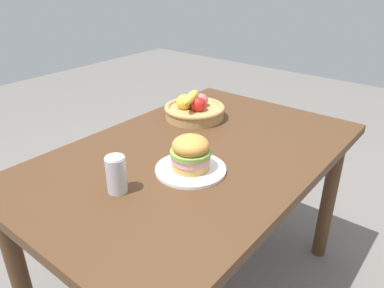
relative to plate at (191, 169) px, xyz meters
name	(u,v)px	position (x,y,z in m)	size (l,w,h in m)	color
ground_plane	(195,288)	(0.13, 0.08, -0.76)	(8.00, 8.00, 0.00)	slate
dining_table	(195,173)	(0.13, 0.08, -0.11)	(1.40, 0.90, 0.75)	#4C301C
plate	(191,169)	(0.00, 0.00, 0.00)	(0.26, 0.26, 0.01)	white
sandwich	(191,153)	(0.00, 0.00, 0.07)	(0.14, 0.14, 0.13)	tan
soda_can	(116,174)	(-0.25, 0.10, 0.06)	(0.07, 0.07, 0.13)	silver
fruit_basket	(194,109)	(0.40, 0.30, 0.04)	(0.29, 0.29, 0.14)	tan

